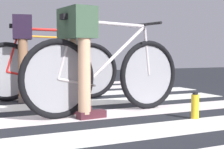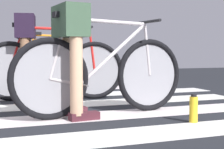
# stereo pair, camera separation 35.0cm
# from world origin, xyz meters

# --- Properties ---
(ground) EXTENTS (18.00, 14.00, 0.02)m
(ground) POSITION_xyz_m (0.00, 0.00, 0.01)
(ground) COLOR black
(crosswalk_markings) EXTENTS (5.43, 5.73, 0.00)m
(crosswalk_markings) POSITION_xyz_m (-0.00, 0.09, 0.02)
(crosswalk_markings) COLOR silver
(crosswalk_markings) RESTS_ON ground
(bicycle_1_of_3) EXTENTS (1.73, 0.52, 0.93)m
(bicycle_1_of_3) POSITION_xyz_m (0.61, -0.25, 0.41)
(bicycle_1_of_3) COLOR black
(bicycle_1_of_3) RESTS_ON ground
(cyclist_1_of_3) EXTENTS (0.36, 0.43, 1.00)m
(cyclist_1_of_3) POSITION_xyz_m (0.30, -0.29, 0.67)
(cyclist_1_of_3) COLOR tan
(cyclist_1_of_3) RESTS_ON ground
(bicycle_2_of_3) EXTENTS (1.72, 0.55, 0.93)m
(bicycle_2_of_3) POSITION_xyz_m (0.35, 0.92, 0.41)
(bicycle_2_of_3) COLOR black
(bicycle_2_of_3) RESTS_ON ground
(cyclist_2_of_3) EXTENTS (0.38, 0.44, 1.03)m
(cyclist_2_of_3) POSITION_xyz_m (0.05, 0.97, 0.69)
(cyclist_2_of_3) COLOR brown
(cyclist_2_of_3) RESTS_ON ground
(bicycle_3_of_3) EXTENTS (1.74, 0.52, 0.93)m
(bicycle_3_of_3) POSITION_xyz_m (0.72, 2.83, 0.41)
(bicycle_3_of_3) COLOR black
(bicycle_3_of_3) RESTS_ON ground
(water_bottle) EXTENTS (0.07, 0.07, 0.24)m
(water_bottle) POSITION_xyz_m (1.21, -0.83, 0.14)
(water_bottle) COLOR gold
(water_bottle) RESTS_ON ground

